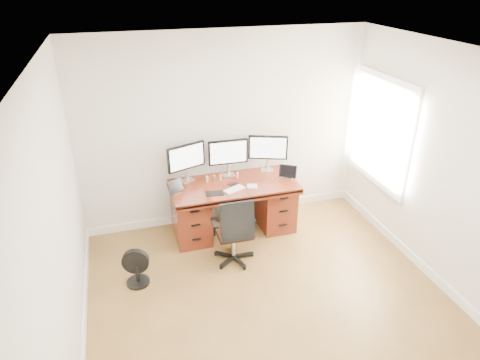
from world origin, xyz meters
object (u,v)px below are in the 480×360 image
object	(u,v)px
desk	(233,205)
floor_fan	(136,268)
office_chair	(234,241)
keyboard	(234,189)
monitor_center	(228,153)

from	to	relation	value
desk	floor_fan	size ratio (longest dim) A/B	3.65
office_chair	keyboard	world-z (taller)	office_chair
keyboard	monitor_center	bearing A→B (deg)	60.27
office_chair	floor_fan	size ratio (longest dim) A/B	2.00
desk	monitor_center	size ratio (longest dim) A/B	3.09
keyboard	desk	bearing A→B (deg)	54.44
monitor_center	office_chair	bearing A→B (deg)	-99.21
desk	monitor_center	bearing A→B (deg)	90.01
floor_fan	keyboard	bearing A→B (deg)	37.10
desk	keyboard	bearing A→B (deg)	-100.98
keyboard	floor_fan	bearing A→B (deg)	178.99
monitor_center	keyboard	world-z (taller)	monitor_center
monitor_center	desk	bearing A→B (deg)	-88.08
floor_fan	desk	bearing A→B (deg)	43.25
office_chair	floor_fan	bearing A→B (deg)	-175.50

